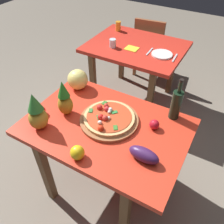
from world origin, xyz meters
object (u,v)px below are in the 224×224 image
object	(u,v)px
fork_utensil	(150,52)
knife_utensil	(175,58)
bell_pepper	(77,153)
drinking_glass_water	(113,43)
display_table	(106,135)
pineapple_right	(65,100)
tomato_near_board	(154,125)
dinner_plate	(162,54)
napkin_folded	(132,49)
dining_chair	(150,44)
pizza	(108,117)
drinking_glass_juice	(118,26)
pizza_board	(109,120)
tomato_at_corner	(41,111)
background_table	(136,54)
eggplant	(144,155)
pineapple_left	(37,113)
melon	(78,80)
wine_bottle	(176,104)

from	to	relation	value
fork_utensil	knife_utensil	world-z (taller)	same
bell_pepper	drinking_glass_water	world-z (taller)	bell_pepper
display_table	fork_utensil	size ratio (longest dim) A/B	6.46
pineapple_right	tomato_near_board	xyz separation A→B (m)	(0.64, 0.18, -0.09)
dinner_plate	napkin_folded	size ratio (longest dim) A/B	1.57
dining_chair	fork_utensil	distance (m)	0.81
dining_chair	pineapple_right	world-z (taller)	pineapple_right
pizza	pineapple_right	size ratio (longest dim) A/B	1.28
drinking_glass_juice	fork_utensil	xyz separation A→B (m)	(0.56, -0.33, -0.05)
pizza_board	tomato_at_corner	size ratio (longest dim) A/B	6.22
background_table	drinking_glass_juice	world-z (taller)	drinking_glass_juice
pineapple_right	tomato_near_board	distance (m)	0.67
bell_pepper	tomato_near_board	distance (m)	0.57
bell_pepper	knife_utensil	distance (m)	1.52
pineapple_right	tomato_near_board	bearing A→B (deg)	15.62
background_table	pizza	xyz separation A→B (m)	(0.34, -1.21, 0.15)
background_table	eggplant	distance (m)	1.58
dinner_plate	drinking_glass_juice	bearing A→B (deg)	155.05
drinking_glass_water	fork_utensil	distance (m)	0.41
drinking_glass_water	drinking_glass_juice	bearing A→B (deg)	110.94
pineapple_left	fork_utensil	distance (m)	1.46
eggplant	drinking_glass_juice	world-z (taller)	drinking_glass_juice
knife_utensil	bell_pepper	bearing A→B (deg)	-98.14
knife_utensil	fork_utensil	bearing A→B (deg)	176.55
melon	drinking_glass_juice	world-z (taller)	melon
pineapple_right	tomato_at_corner	size ratio (longest dim) A/B	4.21
dining_chair	drinking_glass_water	world-z (taller)	dining_chair
background_table	fork_utensil	xyz separation A→B (m)	(0.19, -0.07, 0.11)
wine_bottle	pineapple_left	bearing A→B (deg)	-144.19
pizza_board	tomato_at_corner	xyz separation A→B (m)	(-0.48, -0.18, 0.02)
drinking_glass_juice	dinner_plate	size ratio (longest dim) A/B	0.51
background_table	fork_utensil	world-z (taller)	fork_utensil
display_table	pizza	xyz separation A→B (m)	(-0.01, 0.05, 0.14)
dining_chair	pizza	distance (m)	1.93
pizza	pineapple_right	xyz separation A→B (m)	(-0.32, -0.08, 0.09)
pizza	dinner_plate	bearing A→B (deg)	90.65
wine_bottle	pineapple_left	world-z (taller)	wine_bottle
pineapple_right	eggplant	world-z (taller)	pineapple_right
pizza_board	fork_utensil	world-z (taller)	pizza_board
pizza_board	drinking_glass_water	world-z (taller)	drinking_glass_water
wine_bottle	napkin_folded	xyz separation A→B (m)	(-0.75, 0.83, -0.12)
tomato_at_corner	dinner_plate	distance (m)	1.40
dining_chair	melon	xyz separation A→B (m)	(-0.01, -1.63, 0.36)
eggplant	fork_utensil	xyz separation A→B (m)	(-0.52, 1.33, -0.04)
dining_chair	drinking_glass_juice	distance (m)	0.59
tomato_near_board	pineapple_left	bearing A→B (deg)	-151.34
pineapple_right	drinking_glass_juice	size ratio (longest dim) A/B	2.56
knife_utensil	background_table	bearing A→B (deg)	167.95
pineapple_right	fork_utensil	xyz separation A→B (m)	(0.16, 1.22, -0.13)
pizza_board	eggplant	distance (m)	0.41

